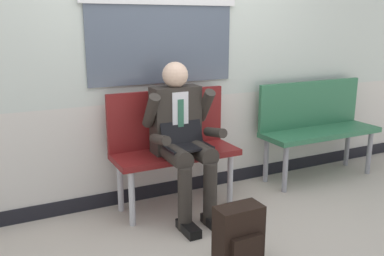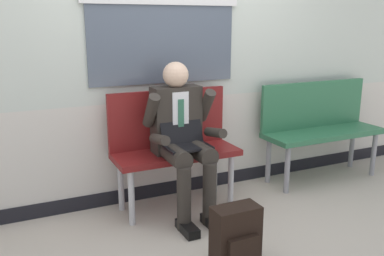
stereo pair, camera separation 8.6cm
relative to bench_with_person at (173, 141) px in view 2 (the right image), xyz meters
name	(u,v)px [view 2 (the right image)]	position (x,y,z in m)	size (l,w,h in m)	color
ground_plane	(203,219)	(0.10, -0.38, -0.58)	(18.00, 18.00, 0.00)	#B2A899
station_wall	(170,27)	(0.10, 0.27, 0.95)	(6.69, 0.17, 3.06)	beige
bench_with_person	(173,141)	(0.00, 0.00, 0.00)	(1.06, 0.42, 1.00)	maroon
bench_empty	(319,123)	(1.61, 0.00, 0.00)	(1.27, 0.42, 0.98)	#2D6B47
person_seated	(182,135)	(0.00, -0.21, 0.10)	(0.57, 0.70, 1.26)	#2D2823
backpack	(236,238)	(-0.01, -1.08, -0.37)	(0.31, 0.21, 0.42)	black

